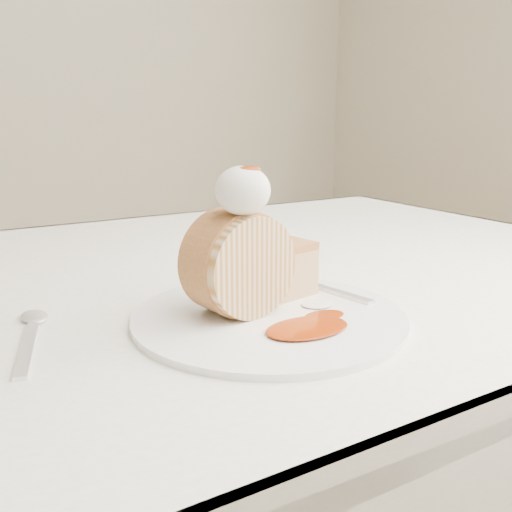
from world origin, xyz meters
TOP-DOWN VIEW (x-y plane):
  - table at (0.00, 0.20)m, footprint 1.40×0.90m
  - plate at (-0.01, -0.01)m, footprint 0.33×0.33m
  - roulade_slice at (-0.03, 0.01)m, footprint 0.12×0.07m
  - cake_chunk at (0.04, 0.04)m, footprint 0.07×0.07m
  - whipped_cream at (-0.03, -0.01)m, footprint 0.06×0.06m
  - caramel_drizzle at (-0.03, -0.01)m, footprint 0.03×0.02m
  - caramel_pool at (0.00, -0.07)m, footprint 0.10×0.07m
  - fork at (0.10, 0.01)m, footprint 0.05×0.17m
  - spoon at (-0.24, 0.03)m, footprint 0.06×0.16m

SIDE VIEW (x-z plane):
  - table at x=0.00m, z-range 0.29..1.04m
  - spoon at x=-0.24m, z-range 0.75..0.75m
  - plate at x=-0.01m, z-range 0.75..0.76m
  - fork at x=0.10m, z-range 0.76..0.76m
  - caramel_pool at x=0.00m, z-range 0.76..0.76m
  - cake_chunk at x=0.04m, z-range 0.76..0.81m
  - roulade_slice at x=-0.03m, z-range 0.76..0.86m
  - whipped_cream at x=-0.03m, z-range 0.86..0.91m
  - caramel_drizzle at x=-0.03m, z-range 0.91..0.92m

